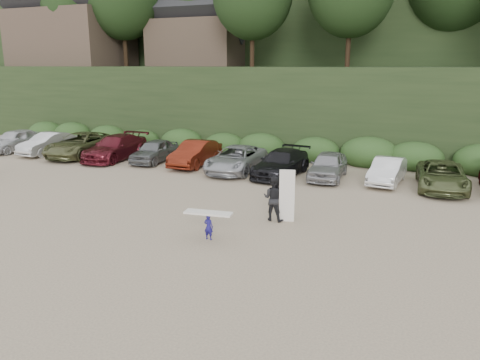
% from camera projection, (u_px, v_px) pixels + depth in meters
% --- Properties ---
extents(ground, '(120.00, 120.00, 0.00)m').
position_uv_depth(ground, '(194.00, 228.00, 18.21)').
color(ground, tan).
rests_on(ground, ground).
extents(hillside_backdrop, '(90.00, 41.50, 28.00)m').
position_uv_depth(hillside_backdrop, '(355.00, 13.00, 47.78)').
color(hillside_backdrop, black).
rests_on(hillside_backdrop, ground).
extents(parked_cars, '(39.70, 6.02, 1.62)m').
position_uv_depth(parked_cars, '(234.00, 158.00, 27.92)').
color(parked_cars, silver).
rests_on(parked_cars, ground).
extents(child_surfer, '(1.79, 0.71, 1.05)m').
position_uv_depth(child_surfer, '(208.00, 221.00, 16.85)').
color(child_surfer, navy).
rests_on(child_surfer, ground).
extents(adult_surfer, '(1.37, 0.76, 2.19)m').
position_uv_depth(adult_surfer, '(275.00, 198.00, 18.86)').
color(adult_surfer, black).
rests_on(adult_surfer, ground).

